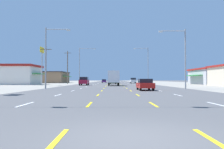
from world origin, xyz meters
name	(u,v)px	position (x,y,z in m)	size (l,w,h in m)	color
ground_plane	(114,84)	(0.00, 66.00, 0.00)	(572.00, 572.00, 0.00)	#4C4C4F
lot_apron_left	(35,84)	(-24.75, 66.00, 0.00)	(28.00, 440.00, 0.01)	gray
lot_apron_right	(192,84)	(24.75, 66.00, 0.00)	(28.00, 440.00, 0.01)	gray
lane_markings	(113,82)	(0.00, 104.50, 0.01)	(10.64, 227.60, 0.01)	white
signal_span_wire	(126,7)	(0.22, 6.49, 5.19)	(25.04, 0.52, 8.85)	brown
sedan_inner_right_nearest	(145,84)	(3.70, 23.49, 0.76)	(1.80, 4.50, 1.46)	red
box_truck_center_turn_near	(114,77)	(-0.17, 44.64, 1.84)	(2.40, 7.20, 3.23)	#235B2D
suv_far_left_mid	(84,81)	(-7.18, 48.72, 1.03)	(1.98, 4.90, 1.98)	maroon
sedan_center_turn_midfar	(113,82)	(-0.19, 62.20, 0.76)	(1.80, 4.50, 1.46)	#B28C33
suv_far_right_far	(133,80)	(7.11, 76.52, 1.03)	(1.98, 4.90, 1.98)	white
sedan_inner_left_farther	(104,81)	(-3.75, 87.30, 0.76)	(1.80, 4.50, 1.46)	#4C196B
storefront_left_row_1	(15,75)	(-26.96, 55.94, 2.68)	(13.71, 10.86, 5.31)	silver
storefront_left_row_2	(50,77)	(-26.10, 87.97, 2.28)	(14.68, 17.12, 4.54)	#8C6B4C
storefront_right_row_2	(210,76)	(28.65, 61.73, 2.36)	(10.17, 15.09, 4.66)	#B2B2B7
pole_sign_left_row_1	(42,56)	(-16.45, 46.03, 6.64)	(0.24, 2.47, 8.70)	gray
streetlight_left_row_0	(48,53)	(-9.78, 27.42, 5.17)	(3.65, 0.26, 8.93)	gray
streetlight_right_row_0	(182,54)	(9.73, 27.42, 5.08)	(3.93, 0.26, 8.71)	gray
streetlight_left_row_1	(81,63)	(-9.66, 61.49, 6.29)	(4.89, 0.26, 10.82)	gray
streetlight_right_row_1	(147,63)	(9.74, 61.49, 6.26)	(4.36, 0.26, 10.89)	gray
utility_pole_left_row_0	(46,65)	(-13.76, 39.86, 4.19)	(2.20, 0.26, 8.01)	brown
utility_pole_left_row_1	(68,67)	(-14.18, 64.05, 5.26)	(2.20, 0.26, 10.12)	brown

